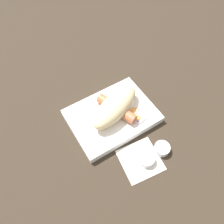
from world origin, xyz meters
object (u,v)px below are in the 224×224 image
object	(u,v)px
condiment_cup_near	(146,160)
sausage	(116,108)
bread_roll	(115,107)
condiment_cup_far	(162,149)
food_tray	(112,116)

from	to	relation	value
condiment_cup_near	sausage	bearing A→B (deg)	-93.06
bread_roll	condiment_cup_far	world-z (taller)	bread_roll
food_tray	bread_roll	world-z (taller)	bread_roll
food_tray	bread_roll	size ratio (longest dim) A/B	1.30
food_tray	condiment_cup_far	bearing A→B (deg)	110.63
sausage	condiment_cup_far	size ratio (longest dim) A/B	3.53
sausage	condiment_cup_far	distance (m)	0.18
bread_roll	condiment_cup_near	bearing A→B (deg)	88.65
food_tray	bread_roll	xyz separation A→B (m)	(-0.01, -0.00, 0.04)
condiment_cup_near	food_tray	bearing A→B (deg)	-87.78
bread_roll	food_tray	bearing A→B (deg)	5.78
bread_roll	condiment_cup_far	bearing A→B (deg)	107.28
bread_roll	sausage	world-z (taller)	bread_roll
food_tray	condiment_cup_far	xyz separation A→B (m)	(-0.06, 0.17, -0.00)
food_tray	condiment_cup_near	world-z (taller)	food_tray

